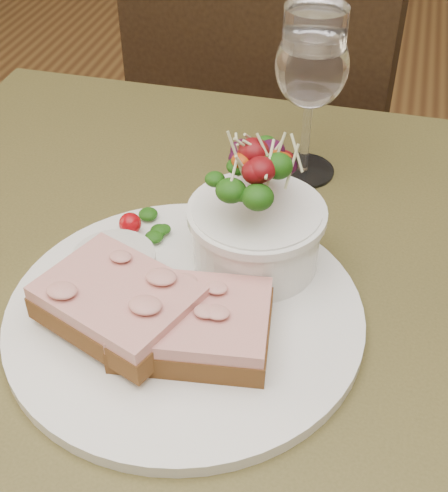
% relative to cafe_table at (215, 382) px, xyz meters
% --- Properties ---
extents(cafe_table, '(0.80, 0.80, 0.75)m').
position_rel_cafe_table_xyz_m(cafe_table, '(0.00, 0.00, 0.00)').
color(cafe_table, '#433F1D').
rests_on(cafe_table, ground).
extents(chair_far, '(0.49, 0.49, 0.90)m').
position_rel_cafe_table_xyz_m(chair_far, '(-0.05, 0.68, -0.36)').
color(chair_far, black).
rests_on(chair_far, ground).
extents(dinner_plate, '(0.31, 0.31, 0.01)m').
position_rel_cafe_table_xyz_m(dinner_plate, '(-0.02, -0.02, 0.11)').
color(dinner_plate, white).
rests_on(dinner_plate, cafe_table).
extents(sandwich_front, '(0.13, 0.11, 0.03)m').
position_rel_cafe_table_xyz_m(sandwich_front, '(-0.00, -0.05, 0.13)').
color(sandwich_front, '#462512').
rests_on(sandwich_front, dinner_plate).
extents(sandwich_back, '(0.15, 0.13, 0.03)m').
position_rel_cafe_table_xyz_m(sandwich_back, '(-0.07, -0.05, 0.14)').
color(sandwich_back, '#462512').
rests_on(sandwich_back, dinner_plate).
extents(ramekin, '(0.07, 0.07, 0.04)m').
position_rel_cafe_table_xyz_m(ramekin, '(-0.09, -0.00, 0.13)').
color(ramekin, beige).
rests_on(ramekin, dinner_plate).
extents(salad_bowl, '(0.12, 0.12, 0.13)m').
position_rel_cafe_table_xyz_m(salad_bowl, '(0.02, 0.06, 0.17)').
color(salad_bowl, white).
rests_on(salad_bowl, dinner_plate).
extents(garnish, '(0.05, 0.04, 0.02)m').
position_rel_cafe_table_xyz_m(garnish, '(-0.09, 0.08, 0.12)').
color(garnish, '#0A3609').
rests_on(garnish, dinner_plate).
extents(wine_glass, '(0.08, 0.08, 0.18)m').
position_rel_cafe_table_xyz_m(wine_glass, '(0.04, 0.24, 0.22)').
color(wine_glass, white).
rests_on(wine_glass, cafe_table).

